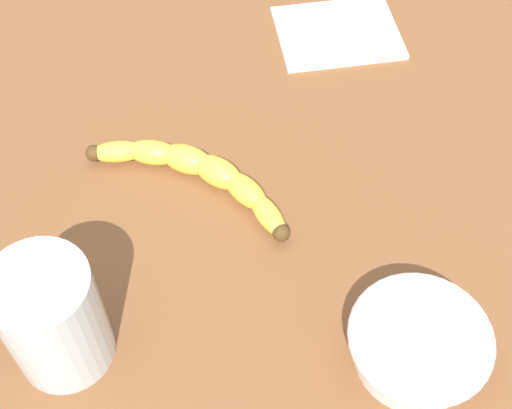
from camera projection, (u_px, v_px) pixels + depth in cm
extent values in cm
cube|color=brown|center=(220.00, 201.00, 75.64)|extent=(120.00, 120.00, 3.00)
ellipsoid|color=yellow|center=(268.00, 215.00, 70.79)|extent=(4.36, 6.16, 2.33)
ellipsoid|color=yellow|center=(246.00, 191.00, 72.59)|extent=(5.53, 6.21, 2.71)
ellipsoid|color=yellow|center=(218.00, 172.00, 74.05)|extent=(6.32, 6.09, 3.09)
ellipsoid|color=yellow|center=(187.00, 159.00, 75.09)|extent=(6.49, 5.44, 3.09)
ellipsoid|color=yellow|center=(153.00, 153.00, 75.66)|extent=(6.22, 4.15, 2.71)
ellipsoid|color=yellow|center=(118.00, 152.00, 75.73)|extent=(5.81, 2.60, 2.33)
sphere|color=#513819|center=(281.00, 233.00, 69.48)|extent=(1.81, 1.81, 1.81)
sphere|color=#513819|center=(94.00, 153.00, 75.60)|extent=(1.81, 1.81, 1.81)
cylinder|color=silver|center=(53.00, 319.00, 58.93)|extent=(8.55, 8.55, 12.04)
cylinder|color=#F1BB73|center=(53.00, 319.00, 59.02)|extent=(8.05, 8.05, 11.31)
cylinder|color=white|center=(417.00, 346.00, 61.29)|extent=(10.43, 10.43, 4.91)
torus|color=white|center=(421.00, 337.00, 59.80)|extent=(12.53, 12.53, 1.20)
cube|color=white|center=(338.00, 33.00, 89.13)|extent=(15.50, 12.51, 0.60)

